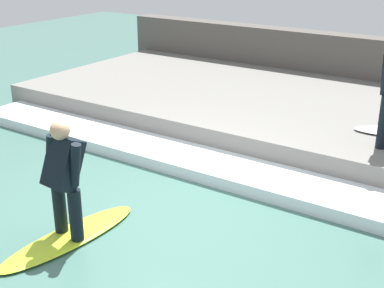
% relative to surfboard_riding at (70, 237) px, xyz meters
% --- Properties ---
extents(ground_plane, '(28.00, 28.00, 0.00)m').
position_rel_surfboard_riding_xyz_m(ground_plane, '(1.19, -0.48, -0.03)').
color(ground_plane, '#426B60').
extents(concrete_ledge, '(4.40, 10.51, 0.47)m').
position_rel_surfboard_riding_xyz_m(concrete_ledge, '(5.21, -0.48, 0.20)').
color(concrete_ledge, slate).
rests_on(concrete_ledge, ground_plane).
extents(back_wall, '(0.50, 11.04, 1.33)m').
position_rel_surfboard_riding_xyz_m(back_wall, '(7.66, -0.48, 0.63)').
color(back_wall, '#544F49').
rests_on(back_wall, ground_plane).
extents(wave_foam_crest, '(0.91, 9.99, 0.18)m').
position_rel_surfboard_riding_xyz_m(wave_foam_crest, '(2.55, -0.48, 0.06)').
color(wave_foam_crest, silver).
rests_on(wave_foam_crest, ground_plane).
extents(surfboard_riding, '(1.95, 0.67, 0.06)m').
position_rel_surfboard_riding_xyz_m(surfboard_riding, '(0.00, 0.00, 0.00)').
color(surfboard_riding, '#BFE02D').
rests_on(surfboard_riding, ground_plane).
extents(surfer_riding, '(0.45, 0.62, 1.40)m').
position_rel_surfboard_riding_xyz_m(surfer_riding, '(-0.00, 0.00, 0.81)').
color(surfer_riding, black).
rests_on(surfer_riding, surfboard_riding).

